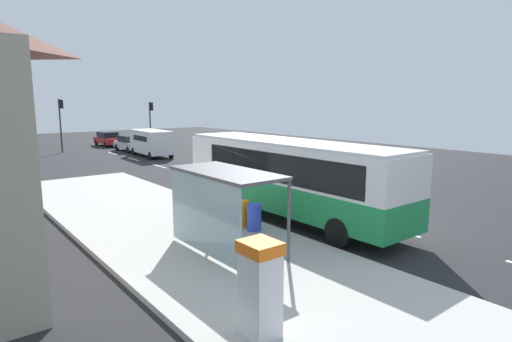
# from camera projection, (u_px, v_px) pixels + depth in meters

# --- Properties ---
(ground_plane) EXTENTS (56.00, 92.00, 0.04)m
(ground_plane) POSITION_uv_depth(u_px,v_px,m) (190.00, 176.00, 27.22)
(ground_plane) COLOR #262628
(sidewalk_platform) EXTENTS (6.20, 30.00, 0.18)m
(sidewalk_platform) POSITION_uv_depth(u_px,v_px,m) (199.00, 244.00, 13.99)
(sidewalk_platform) COLOR beige
(sidewalk_platform) RESTS_ON ground
(lane_stripe_seg_1) EXTENTS (0.16, 2.20, 0.01)m
(lane_stripe_seg_1) POSITION_uv_depth(u_px,v_px,m) (394.00, 230.00, 15.73)
(lane_stripe_seg_1) COLOR silver
(lane_stripe_seg_1) RESTS_ON ground
(lane_stripe_seg_2) EXTENTS (0.16, 2.20, 0.01)m
(lane_stripe_seg_2) POSITION_uv_depth(u_px,v_px,m) (300.00, 205.00, 19.61)
(lane_stripe_seg_2) COLOR silver
(lane_stripe_seg_2) RESTS_ON ground
(lane_stripe_seg_3) EXTENTS (0.16, 2.20, 0.01)m
(lane_stripe_seg_3) POSITION_uv_depth(u_px,v_px,m) (238.00, 188.00, 23.49)
(lane_stripe_seg_3) COLOR silver
(lane_stripe_seg_3) RESTS_ON ground
(lane_stripe_seg_4) EXTENTS (0.16, 2.20, 0.01)m
(lane_stripe_seg_4) POSITION_uv_depth(u_px,v_px,m) (193.00, 175.00, 27.37)
(lane_stripe_seg_4) COLOR silver
(lane_stripe_seg_4) RESTS_ON ground
(lane_stripe_seg_5) EXTENTS (0.16, 2.20, 0.01)m
(lane_stripe_seg_5) POSITION_uv_depth(u_px,v_px,m) (160.00, 166.00, 31.25)
(lane_stripe_seg_5) COLOR silver
(lane_stripe_seg_5) RESTS_ON ground
(lane_stripe_seg_6) EXTENTS (0.16, 2.20, 0.01)m
(lane_stripe_seg_6) POSITION_uv_depth(u_px,v_px,m) (133.00, 159.00, 35.13)
(lane_stripe_seg_6) COLOR silver
(lane_stripe_seg_6) RESTS_ON ground
(lane_stripe_seg_7) EXTENTS (0.16, 2.20, 0.01)m
(lane_stripe_seg_7) POSITION_uv_depth(u_px,v_px,m) (112.00, 153.00, 39.01)
(lane_stripe_seg_7) COLOR silver
(lane_stripe_seg_7) RESTS_ON ground
(bus) EXTENTS (2.60, 11.03, 3.21)m
(bus) POSITION_uv_depth(u_px,v_px,m) (287.00, 174.00, 17.18)
(bus) COLOR #1E8C47
(bus) RESTS_ON ground
(white_van) EXTENTS (2.22, 5.28, 2.30)m
(white_van) POSITION_uv_depth(u_px,v_px,m) (151.00, 141.00, 36.60)
(white_van) COLOR white
(white_van) RESTS_ON ground
(sedan_near) EXTENTS (1.87, 4.42, 1.52)m
(sedan_near) POSITION_uv_depth(u_px,v_px,m) (108.00, 139.00, 45.56)
(sedan_near) COLOR #A51919
(sedan_near) RESTS_ON ground
(sedan_far) EXTENTS (1.85, 4.40, 1.52)m
(sedan_far) POSITION_uv_depth(u_px,v_px,m) (130.00, 143.00, 40.70)
(sedan_far) COLOR #B7B7BC
(sedan_far) RESTS_ON ground
(ticket_machine) EXTENTS (0.66, 0.76, 1.94)m
(ticket_machine) POSITION_uv_depth(u_px,v_px,m) (260.00, 288.00, 8.19)
(ticket_machine) COLOR silver
(ticket_machine) RESTS_ON sidewalk_platform
(recycling_bin_blue) EXTENTS (0.52, 0.52, 0.95)m
(recycling_bin_blue) POSITION_uv_depth(u_px,v_px,m) (254.00, 217.00, 15.08)
(recycling_bin_blue) COLOR blue
(recycling_bin_blue) RESTS_ON sidewalk_platform
(recycling_bin_orange) EXTENTS (0.52, 0.52, 0.95)m
(recycling_bin_orange) POSITION_uv_depth(u_px,v_px,m) (243.00, 213.00, 15.63)
(recycling_bin_orange) COLOR orange
(recycling_bin_orange) RESTS_ON sidewalk_platform
(traffic_light_near_side) EXTENTS (0.49, 0.28, 4.75)m
(traffic_light_near_side) POSITION_uv_depth(u_px,v_px,m) (151.00, 117.00, 43.95)
(traffic_light_near_side) COLOR #2D2D2D
(traffic_light_near_side) RESTS_ON ground
(traffic_light_far_side) EXTENTS (0.49, 0.28, 5.03)m
(traffic_light_far_side) POSITION_uv_depth(u_px,v_px,m) (61.00, 117.00, 39.30)
(traffic_light_far_side) COLOR #2D2D2D
(traffic_light_far_side) RESTS_ON ground
(bus_shelter) EXTENTS (1.80, 4.00, 2.50)m
(bus_shelter) POSITION_uv_depth(u_px,v_px,m) (218.00, 191.00, 12.68)
(bus_shelter) COLOR #4C4C51
(bus_shelter) RESTS_ON sidewalk_platform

